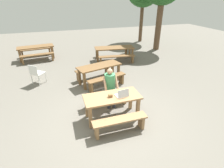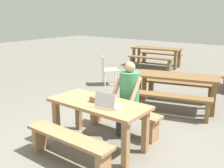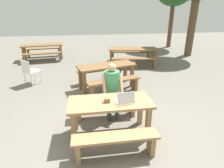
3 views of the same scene
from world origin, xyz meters
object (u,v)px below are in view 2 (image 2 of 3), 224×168
plastic_chair (108,69)px  picnic_table_rear (156,51)px  picnic_table_front (98,110)px  small_pouch (94,99)px  picnic_table_distant (177,81)px  laptop (108,103)px  person_seated (129,93)px

plastic_chair → picnic_table_rear: (-0.20, 3.34, 0.15)m
picnic_table_front → small_pouch: small_pouch is taller
plastic_chair → small_pouch: bearing=166.7°
plastic_chair → picnic_table_rear: 3.35m
plastic_chair → picnic_table_distant: plastic_chair is taller
laptop → person_seated: 0.74m
laptop → picnic_table_distant: 2.51m
laptop → picnic_table_distant: size_ratio=0.19×
laptop → picnic_table_distant: (-0.03, 2.50, -0.17)m
person_seated → picnic_table_rear: bearing=114.0°
small_pouch → plastic_chair: bearing=125.0°
plastic_chair → laptop: bearing=170.1°
picnic_table_front → picnic_table_distant: 2.42m
plastic_chair → picnic_table_distant: 2.55m
person_seated → picnic_table_rear: size_ratio=0.66×
small_pouch → person_seated: size_ratio=0.08×
laptop → person_seated: (-0.12, 0.73, -0.04)m
laptop → person_seated: bearing=-87.2°
picnic_table_front → picnic_table_rear: size_ratio=0.81×
person_seated → picnic_table_distant: bearing=87.1°
picnic_table_rear → picnic_table_distant: bearing=-63.5°
laptop → plastic_chair: 4.04m
laptop → picnic_table_front: bearing=-26.9°
laptop → picnic_table_rear: laptop is taller
picnic_table_front → plastic_chair: size_ratio=1.90×
laptop → picnic_table_rear: bearing=-74.4°
picnic_table_front → small_pouch: bearing=-151.7°
small_pouch → picnic_table_rear: (-2.36, 6.44, -0.16)m
picnic_table_front → picnic_table_distant: (0.23, 2.40, 0.01)m
person_seated → plastic_chair: (-2.37, 2.43, -0.29)m
small_pouch → picnic_table_distant: 2.46m
picnic_table_rear → picnic_table_distant: (2.66, -4.00, 0.01)m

